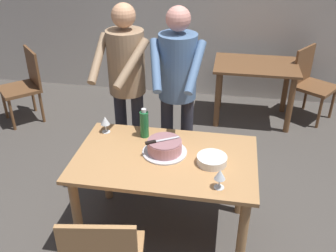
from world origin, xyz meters
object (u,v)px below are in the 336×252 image
person_standing_beside (127,79)px  background_table (255,77)px  cake_on_platter (165,147)px  plate_stack (212,160)px  background_chair_0 (311,81)px  main_dining_table (165,171)px  water_bottle (144,124)px  background_chair_1 (25,83)px  cake_knife (155,142)px  wine_glass_far (220,175)px  person_cutting_cake (177,84)px  wine_glass_near (105,121)px

person_standing_beside → background_table: (1.19, 1.49, -0.50)m
cake_on_platter → plate_stack: size_ratio=1.55×
person_standing_beside → background_chair_0: 2.60m
main_dining_table → plate_stack: size_ratio=6.17×
water_bottle → cake_on_platter: bearing=-46.1°
cake_on_platter → background_chair_1: background_chair_1 is taller
plate_stack → background_chair_0: background_chair_0 is taller
main_dining_table → background_chair_0: (1.43, 2.34, -0.13)m
cake_knife → water_bottle: 0.29m
water_bottle → wine_glass_far: bearing=-41.4°
cake_knife → plate_stack: bearing=-5.4°
cake_knife → person_cutting_cake: size_ratio=0.14×
wine_glass_near → person_cutting_cake: (0.54, 0.35, 0.22)m
water_bottle → background_table: water_bottle is taller
cake_knife → person_cutting_cake: bearing=83.6°
cake_knife → person_cutting_cake: (0.07, 0.61, 0.21)m
person_standing_beside → background_chair_1: bearing=148.0°
background_table → background_chair_1: bearing=-170.0°
wine_glass_far → water_bottle: bearing=138.6°
wine_glass_far → person_cutting_cake: size_ratio=0.08×
cake_knife → wine_glass_near: size_ratio=1.69×
main_dining_table → background_table: size_ratio=1.36×
cake_knife → wine_glass_near: (-0.47, 0.26, -0.01)m
wine_glass_far → person_cutting_cake: person_cutting_cake is taller
wine_glass_near → background_chair_0: (1.98, 2.06, -0.36)m
plate_stack → wine_glass_near: wine_glass_near is taller
plate_stack → background_table: (0.38, 2.17, -0.20)m
cake_knife → person_standing_beside: size_ratio=0.14×
cake_knife → plate_stack: 0.43m
wine_glass_far → background_chair_0: 2.84m
person_cutting_cake → cake_on_platter: bearing=-90.7°
person_cutting_cake → background_chair_1: bearing=153.4°
person_standing_beside → cake_on_platter: bearing=-53.6°
main_dining_table → background_chair_1: (-2.06, 1.66, -0.13)m
cake_knife → main_dining_table: bearing=-13.8°
water_bottle → person_standing_beside: (-0.24, 0.39, 0.21)m
cake_knife → person_cutting_cake: person_cutting_cake is taller
wine_glass_near → background_table: wine_glass_near is taller
water_bottle → background_chair_0: bearing=51.5°
plate_stack → background_chair_1: bearing=145.1°
plate_stack → person_cutting_cake: 0.80m
person_cutting_cake → background_table: person_cutting_cake is taller
wine_glass_near → background_table: size_ratio=0.14×
wine_glass_near → background_table: (1.28, 1.87, -0.28)m
water_bottle → person_standing_beside: bearing=121.7°
main_dining_table → background_table: bearing=71.3°
cake_on_platter → background_chair_1: bearing=141.9°
main_dining_table → background_chair_0: bearing=58.5°
water_bottle → background_chair_0: 2.67m
cake_on_platter → plate_stack: (0.36, -0.08, -0.02)m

